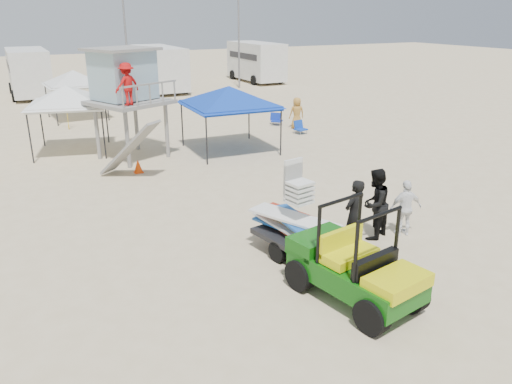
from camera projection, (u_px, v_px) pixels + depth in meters
name	position (u px, v px, depth m)	size (l,w,h in m)	color
ground	(299.00, 295.00, 10.63)	(140.00, 140.00, 0.00)	beige
utility_cart	(356.00, 259.00, 10.12)	(1.84, 2.94, 2.08)	#0E500C
surf_trailer	(296.00, 222.00, 12.11)	(1.71, 2.63, 2.15)	black
man_left	(354.00, 215.00, 12.50)	(0.66, 0.44, 1.82)	black
man_mid	(375.00, 204.00, 13.05)	(0.93, 0.72, 1.91)	black
man_right	(405.00, 208.00, 13.27)	(0.91, 0.38, 1.55)	white
lifeguard_tower	(125.00, 79.00, 19.62)	(3.54, 3.54, 4.29)	gray
canopy_blue	(229.00, 90.00, 20.87)	(3.55, 3.55, 3.18)	black
canopy_white_a	(66.00, 89.00, 20.59)	(3.56, 3.56, 3.25)	black
canopy_white_c	(73.00, 73.00, 27.33)	(3.04, 3.04, 3.10)	black
umbrella_b	(68.00, 114.00, 25.32)	(1.78, 1.82, 1.64)	yellow
cone_near	(138.00, 166.00, 18.68)	(0.34, 0.34, 0.50)	#FF4508
beach_chair_b	(300.00, 127.00, 24.71)	(0.64, 0.69, 0.64)	#0F3BAD
beach_chair_c	(276.00, 119.00, 26.60)	(0.74, 0.85, 0.64)	#0E29A2
rv_mid_left	(28.00, 71.00, 35.12)	(2.65, 6.50, 3.25)	silver
rv_mid_right	(159.00, 67.00, 37.70)	(2.64, 7.00, 3.25)	silver
rv_far_right	(256.00, 60.00, 42.80)	(2.64, 6.60, 3.25)	silver
light_pole_left	(126.00, 39.00, 33.17)	(0.14, 0.14, 8.00)	slate
light_pole_right	(239.00, 35.00, 38.27)	(0.14, 0.14, 8.00)	slate
distant_beachgoers	(30.00, 120.00, 23.74)	(18.89, 6.84, 1.75)	#B47F33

